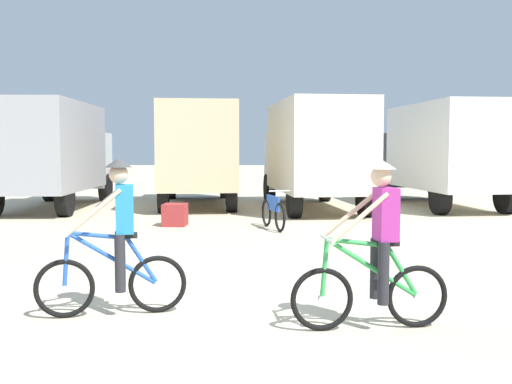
% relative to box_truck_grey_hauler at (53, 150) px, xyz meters
% --- Properties ---
extents(ground_plane, '(120.00, 120.00, 0.00)m').
position_rel_box_truck_grey_hauler_xyz_m(ground_plane, '(6.09, -11.55, -1.87)').
color(ground_plane, beige).
extents(box_truck_grey_hauler, '(2.65, 6.84, 3.35)m').
position_rel_box_truck_grey_hauler_xyz_m(box_truck_grey_hauler, '(0.00, 0.00, 0.00)').
color(box_truck_grey_hauler, '#9E9EA3').
rests_on(box_truck_grey_hauler, ground).
extents(box_truck_tan_camper, '(3.09, 6.97, 3.35)m').
position_rel_box_truck_grey_hauler_xyz_m(box_truck_tan_camper, '(4.50, 1.16, 0.00)').
color(box_truck_tan_camper, '#CCB78E').
rests_on(box_truck_tan_camper, ground).
extents(box_truck_cream_rv, '(3.22, 7.00, 3.35)m').
position_rel_box_truck_grey_hauler_xyz_m(box_truck_cream_rv, '(8.32, -0.05, 0.00)').
color(box_truck_cream_rv, beige).
rests_on(box_truck_cream_rv, ground).
extents(box_truck_white_box, '(3.17, 6.99, 3.35)m').
position_rel_box_truck_grey_hauler_xyz_m(box_truck_white_box, '(12.64, 0.86, 0.00)').
color(box_truck_white_box, white).
rests_on(box_truck_white_box, ground).
extents(cyclist_orange_shirt, '(1.70, 0.59, 1.82)m').
position_rel_box_truck_grey_hauler_xyz_m(cyclist_orange_shirt, '(5.09, -11.99, -1.03)').
color(cyclist_orange_shirt, black).
rests_on(cyclist_orange_shirt, ground).
extents(cyclist_cowboy_hat, '(1.72, 0.53, 1.82)m').
position_rel_box_truck_grey_hauler_xyz_m(cyclist_cowboy_hat, '(8.00, -12.47, -1.03)').
color(cyclist_cowboy_hat, black).
rests_on(cyclist_cowboy_hat, ground).
extents(bicycle_spare, '(0.67, 1.67, 0.97)m').
position_rel_box_truck_grey_hauler_xyz_m(bicycle_spare, '(6.99, -4.66, -1.48)').
color(bicycle_spare, black).
rests_on(bicycle_spare, ground).
extents(supply_crate, '(0.60, 0.63, 0.55)m').
position_rel_box_truck_grey_hauler_xyz_m(supply_crate, '(4.54, -4.11, -1.60)').
color(supply_crate, '#9E2D2D').
rests_on(supply_crate, ground).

